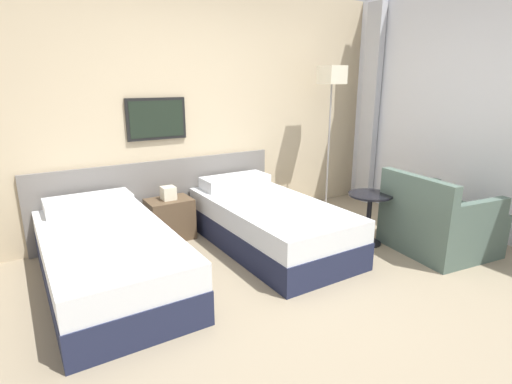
% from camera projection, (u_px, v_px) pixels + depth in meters
% --- Properties ---
extents(ground_plane, '(16.00, 16.00, 0.00)m').
position_uv_depth(ground_plane, '(308.00, 293.00, 3.25)').
color(ground_plane, gray).
extents(wall_headboard, '(10.00, 0.10, 2.70)m').
position_uv_depth(wall_headboard, '(198.00, 114.00, 4.52)').
color(wall_headboard, '#C6B28E').
rests_on(wall_headboard, ground_plane).
extents(bed_near_door, '(0.97, 1.92, 0.61)m').
position_uv_depth(bed_near_door, '(109.00, 258.00, 3.32)').
color(bed_near_door, '#1E233D').
rests_on(bed_near_door, ground_plane).
extents(bed_near_window, '(0.97, 1.92, 0.61)m').
position_uv_depth(bed_near_window, '(269.00, 223.00, 4.13)').
color(bed_near_window, '#1E233D').
rests_on(bed_near_window, ground_plane).
extents(nightstand, '(0.47, 0.35, 0.58)m').
position_uv_depth(nightstand, '(170.00, 218.00, 4.32)').
color(nightstand, brown).
rests_on(nightstand, ground_plane).
extents(floor_lamp, '(0.26, 0.26, 1.84)m').
position_uv_depth(floor_lamp, '(331.00, 89.00, 4.83)').
color(floor_lamp, '#9E9993').
rests_on(floor_lamp, ground_plane).
extents(side_table, '(0.45, 0.45, 0.54)m').
position_uv_depth(side_table, '(369.00, 209.00, 4.15)').
color(side_table, black).
rests_on(side_table, ground_plane).
extents(armchair, '(0.94, 0.99, 0.81)m').
position_uv_depth(armchair, '(438.00, 224.00, 4.02)').
color(armchair, '#4C6056').
rests_on(armchair, ground_plane).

